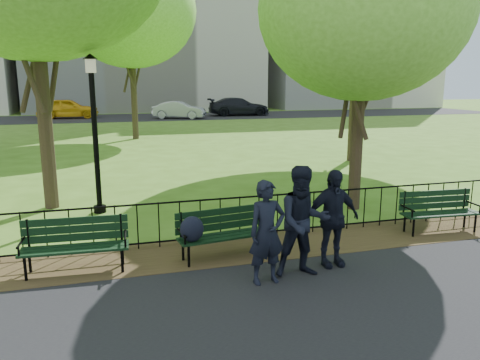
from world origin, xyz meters
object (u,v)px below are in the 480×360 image
object	(u,v)px
person_left	(267,232)
person_right	(332,218)
sedan_dark	(239,107)
park_bench_right_a	(438,207)
park_bench_left_a	(75,239)
taxi	(68,108)
lamppost	(95,129)
tree_near_e	(364,10)
sedan_silver	(179,110)
tree_far_c	(130,11)
person_mid	(303,222)
park_bench_main	(208,228)

from	to	relation	value
person_left	person_right	world-z (taller)	person_right
sedan_dark	park_bench_right_a	bearing A→B (deg)	174.86
park_bench_left_a	taxi	bearing A→B (deg)	97.03
park_bench_right_a	lamppost	distance (m)	7.88
park_bench_right_a	tree_near_e	bearing A→B (deg)	114.42
person_right	sedan_silver	xyz separation A→B (m)	(2.44, 32.32, -0.13)
park_bench_right_a	person_right	size ratio (longest dim) A/B	1.00
lamppost	sedan_silver	world-z (taller)	lamppost
tree_far_c	person_mid	xyz separation A→B (m)	(1.35, -19.56, -5.76)
tree_far_c	taxi	world-z (taller)	tree_far_c
person_left	tree_near_e	bearing A→B (deg)	39.67
park_bench_right_a	taxi	world-z (taller)	taxi
park_bench_right_a	sedan_silver	xyz separation A→B (m)	(-0.60, 31.24, 0.19)
lamppost	sedan_dark	distance (m)	32.11
lamppost	tree_far_c	bearing A→B (deg)	82.84
lamppost	taxi	world-z (taller)	lamppost
sedan_dark	person_left	bearing A→B (deg)	168.37
person_left	person_right	size ratio (longest dim) A/B	0.98
park_bench_left_a	person_mid	size ratio (longest dim) A/B	0.96
park_bench_main	tree_near_e	xyz separation A→B (m)	(4.24, 2.39, 4.12)
person_left	person_mid	distance (m)	0.66
person_left	taxi	xyz separation A→B (m)	(-5.20, 35.54, 0.01)
taxi	sedan_silver	bearing A→B (deg)	-106.12
person_left	sedan_dark	world-z (taller)	person_left
person_left	sedan_dark	xyz separation A→B (m)	(9.51, 34.69, -0.02)
park_bench_main	person_right	xyz separation A→B (m)	(1.99, -0.80, 0.25)
park_bench_main	person_mid	distance (m)	1.74
sedan_dark	tree_far_c	bearing A→B (deg)	149.51
lamppost	person_left	xyz separation A→B (m)	(2.55, -4.95, -1.20)
park_bench_left_a	sedan_silver	size ratio (longest dim) A/B	0.40
person_left	park_bench_left_a	bearing A→B (deg)	150.07
person_right	sedan_silver	size ratio (longest dim) A/B	0.39
tree_far_c	sedan_dark	distance (m)	19.10
park_bench_main	park_bench_left_a	xyz separation A→B (m)	(-2.22, 0.17, -0.04)
tree_near_e	taxi	world-z (taller)	tree_near_e
tree_near_e	person_right	world-z (taller)	tree_near_e
person_left	person_mid	size ratio (longest dim) A/B	0.90
lamppost	sedan_silver	xyz separation A→B (m)	(6.29, 27.72, -1.31)
park_bench_left_a	sedan_dark	size ratio (longest dim) A/B	0.32
sedan_dark	tree_near_e	bearing A→B (deg)	172.87
park_bench_right_a	sedan_silver	world-z (taller)	sedan_silver
park_bench_left_a	person_right	size ratio (longest dim) A/B	1.04
lamppost	person_right	bearing A→B (deg)	-50.01
tree_near_e	person_right	bearing A→B (deg)	-125.22
park_bench_left_a	park_bench_main	bearing A→B (deg)	-1.28
park_bench_left_a	park_bench_right_a	world-z (taller)	park_bench_left_a
sedan_silver	sedan_dark	world-z (taller)	sedan_dark
tree_far_c	person_right	distance (m)	20.26
park_bench_left_a	sedan_dark	world-z (taller)	sedan_dark
park_bench_right_a	person_right	distance (m)	3.24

